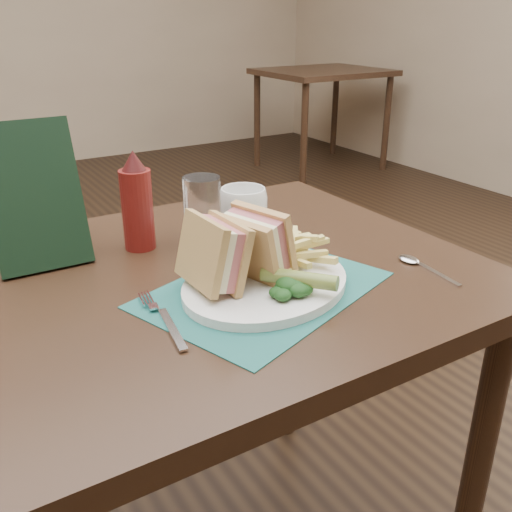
# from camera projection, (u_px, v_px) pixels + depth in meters

# --- Properties ---
(floor) EXTENTS (7.00, 7.00, 0.00)m
(floor) POSITION_uv_depth(u_px,v_px,m) (142.00, 440.00, 1.68)
(floor) COLOR black
(floor) RESTS_ON ground
(table_main) EXTENTS (0.90, 0.75, 0.75)m
(table_main) POSITION_uv_depth(u_px,v_px,m) (218.00, 440.00, 1.14)
(table_main) COLOR black
(table_main) RESTS_ON ground
(table_bg_right) EXTENTS (0.90, 0.75, 0.75)m
(table_bg_right) POSITION_uv_depth(u_px,v_px,m) (321.00, 120.00, 4.43)
(table_bg_right) COLOR black
(table_bg_right) RESTS_ON ground
(placemat) EXTENTS (0.44, 0.38, 0.00)m
(placemat) POSITION_uv_depth(u_px,v_px,m) (264.00, 289.00, 0.92)
(placemat) COLOR #1A5550
(placemat) RESTS_ON table_main
(plate) EXTENTS (0.37, 0.33, 0.01)m
(plate) POSITION_uv_depth(u_px,v_px,m) (266.00, 284.00, 0.92)
(plate) COLOR white
(plate) RESTS_ON placemat
(sandwich_half_a) EXTENTS (0.08, 0.12, 0.12)m
(sandwich_half_a) POSITION_uv_depth(u_px,v_px,m) (201.00, 256.00, 0.86)
(sandwich_half_a) COLOR tan
(sandwich_half_a) RESTS_ON plate
(sandwich_half_b) EXTENTS (0.11, 0.13, 0.11)m
(sandwich_half_b) POSITION_uv_depth(u_px,v_px,m) (247.00, 247.00, 0.89)
(sandwich_half_b) COLOR tan
(sandwich_half_b) RESTS_ON plate
(kale_garnish) EXTENTS (0.11, 0.08, 0.03)m
(kale_garnish) POSITION_uv_depth(u_px,v_px,m) (293.00, 286.00, 0.86)
(kale_garnish) COLOR #133614
(kale_garnish) RESTS_ON plate
(pickle_spear) EXTENTS (0.09, 0.11, 0.03)m
(pickle_spear) POSITION_uv_depth(u_px,v_px,m) (299.00, 279.00, 0.87)
(pickle_spear) COLOR olive
(pickle_spear) RESTS_ON plate
(fries_pile) EXTENTS (0.18, 0.20, 0.06)m
(fries_pile) POSITION_uv_depth(u_px,v_px,m) (291.00, 249.00, 0.95)
(fries_pile) COLOR #DBC96D
(fries_pile) RESTS_ON plate
(fork) EXTENTS (0.06, 0.17, 0.01)m
(fork) POSITION_uv_depth(u_px,v_px,m) (163.00, 317.00, 0.82)
(fork) COLOR silver
(fork) RESTS_ON placemat
(spoon) EXTENTS (0.05, 0.15, 0.01)m
(spoon) POSITION_uv_depth(u_px,v_px,m) (428.00, 268.00, 0.98)
(spoon) COLOR silver
(spoon) RESTS_ON table_main
(saucer) EXTENTS (0.20, 0.20, 0.01)m
(saucer) POSITION_uv_depth(u_px,v_px,m) (243.00, 227.00, 1.17)
(saucer) COLOR white
(saucer) RESTS_ON table_main
(coffee_cup) EXTENTS (0.13, 0.13, 0.08)m
(coffee_cup) POSITION_uv_depth(u_px,v_px,m) (243.00, 206.00, 1.15)
(coffee_cup) COLOR white
(coffee_cup) RESTS_ON saucer
(drinking_glass) EXTENTS (0.07, 0.07, 0.13)m
(drinking_glass) POSITION_uv_depth(u_px,v_px,m) (202.00, 211.00, 1.08)
(drinking_glass) COLOR white
(drinking_glass) RESTS_ON table_main
(ketchup_bottle) EXTENTS (0.07, 0.07, 0.19)m
(ketchup_bottle) POSITION_uv_depth(u_px,v_px,m) (137.00, 201.00, 1.04)
(ketchup_bottle) COLOR #5D120F
(ketchup_bottle) RESTS_ON table_main
(check_presenter) EXTENTS (0.16, 0.10, 0.25)m
(check_presenter) POSITION_uv_depth(u_px,v_px,m) (34.00, 196.00, 0.97)
(check_presenter) COLOR black
(check_presenter) RESTS_ON table_main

